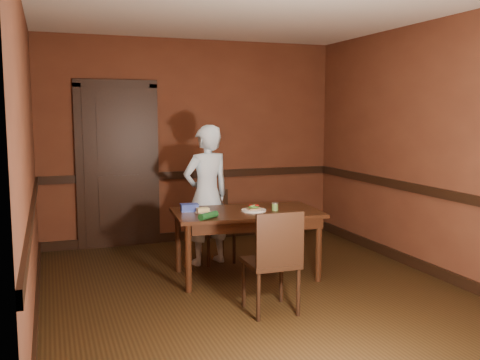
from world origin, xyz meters
TOP-DOWN VIEW (x-y plane):
  - floor at (0.00, 0.00)m, footprint 4.00×4.50m
  - ceiling at (0.00, 0.00)m, footprint 4.00×4.50m
  - wall_back at (0.00, 2.25)m, footprint 4.00×0.02m
  - wall_front at (0.00, -2.25)m, footprint 4.00×0.02m
  - wall_left at (-2.00, 0.00)m, footprint 0.02×4.50m
  - wall_right at (2.00, 0.00)m, footprint 0.02×4.50m
  - dado_back at (0.00, 2.23)m, footprint 4.00×0.03m
  - dado_left at (-1.99, 0.00)m, footprint 0.03×4.50m
  - dado_right at (1.99, 0.00)m, footprint 0.03×4.50m
  - baseboard_back at (0.00, 2.23)m, footprint 4.00×0.03m
  - baseboard_left at (-1.99, 0.00)m, footprint 0.03×4.50m
  - baseboard_right at (1.99, 0.00)m, footprint 0.03×4.50m
  - door at (-1.00, 2.22)m, footprint 1.05×0.07m
  - dining_table at (0.10, 0.43)m, footprint 1.59×0.99m
  - chair_far at (-0.04, 1.08)m, footprint 0.43×0.43m
  - chair_near at (-0.05, -0.59)m, footprint 0.43×0.43m
  - person at (-0.15, 1.05)m, footprint 0.66×0.51m
  - sandwich_plate at (0.16, 0.38)m, footprint 0.26×0.26m
  - sauce_jar at (0.39, 0.35)m, footprint 0.07×0.07m
  - cheese_saucer at (-0.36, 0.48)m, footprint 0.16×0.16m
  - food_tub at (-0.47, 0.60)m, footprint 0.19×0.14m
  - wrapped_veg at (-0.40, 0.15)m, footprint 0.23×0.19m

SIDE VIEW (x-z plane):
  - floor at x=0.00m, z-range -0.01..0.01m
  - baseboard_back at x=0.00m, z-range 0.00..0.12m
  - baseboard_left at x=-1.99m, z-range 0.00..0.12m
  - baseboard_right at x=1.99m, z-range 0.00..0.12m
  - dining_table at x=0.10m, z-range 0.00..0.71m
  - chair_far at x=-0.04m, z-range 0.00..0.82m
  - chair_near at x=-0.05m, z-range 0.00..0.91m
  - sandwich_plate at x=0.16m, z-range 0.70..0.76m
  - cheese_saucer at x=-0.36m, z-range 0.70..0.76m
  - wrapped_veg at x=-0.40m, z-range 0.71..0.78m
  - food_tub at x=-0.47m, z-range 0.71..0.79m
  - sauce_jar at x=0.39m, z-range 0.71..0.79m
  - person at x=-0.15m, z-range 0.00..1.60m
  - dado_back at x=0.00m, z-range 0.85..0.95m
  - dado_left at x=-1.99m, z-range 0.85..0.95m
  - dado_right at x=1.99m, z-range 0.85..0.95m
  - door at x=-1.00m, z-range -0.01..2.19m
  - wall_back at x=0.00m, z-range 0.00..2.70m
  - wall_front at x=0.00m, z-range 0.00..2.70m
  - wall_left at x=-2.00m, z-range 0.00..2.70m
  - wall_right at x=2.00m, z-range 0.00..2.70m
  - ceiling at x=0.00m, z-range 2.70..2.71m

